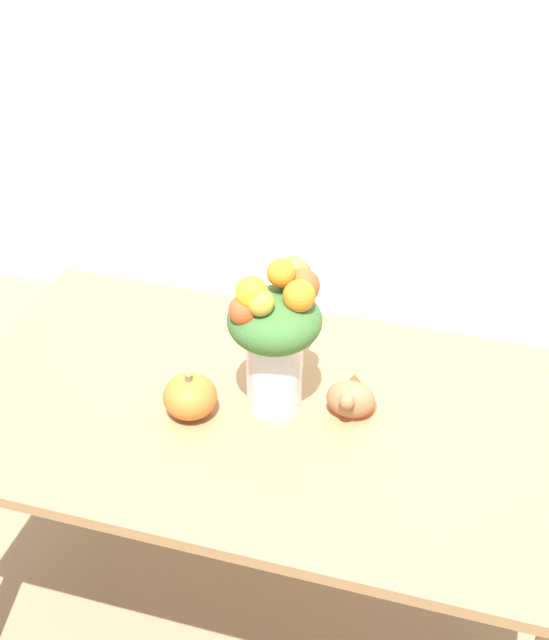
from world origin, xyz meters
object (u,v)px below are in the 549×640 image
object	(u,v)px
flower_vase	(276,333)
dining_chair_near_window	(305,298)
pumpkin	(190,396)
turkey_figurine	(352,394)

from	to	relation	value
flower_vase	dining_chair_near_window	world-z (taller)	flower_vase
pumpkin	turkey_figurine	xyz separation A→B (m)	(0.36, 0.12, -0.00)
turkey_figurine	dining_chair_near_window	xyz separation A→B (m)	(-0.31, 0.75, -0.27)
pumpkin	flower_vase	bearing A→B (deg)	26.08
dining_chair_near_window	flower_vase	bearing A→B (deg)	-76.84
dining_chair_near_window	pumpkin	bearing A→B (deg)	-89.60
turkey_figurine	flower_vase	bearing A→B (deg)	-169.46
flower_vase	pumpkin	world-z (taller)	flower_vase
flower_vase	pumpkin	distance (m)	0.26
flower_vase	turkey_figurine	size ratio (longest dim) A/B	2.51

